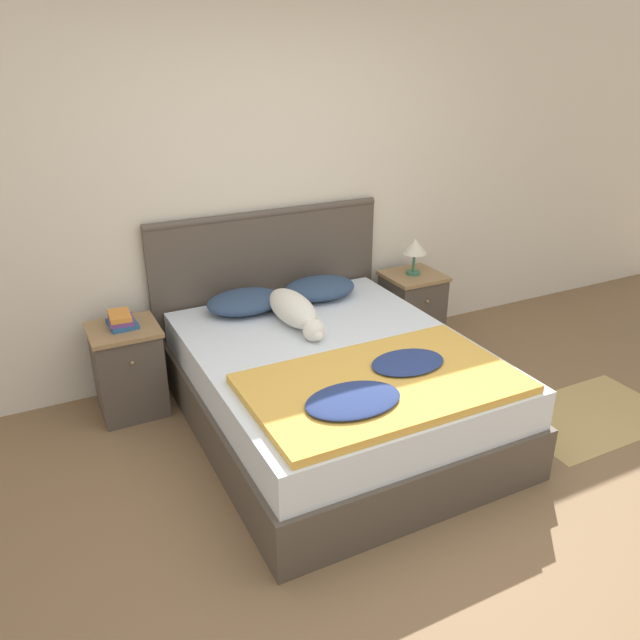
% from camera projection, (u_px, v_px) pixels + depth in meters
% --- Properties ---
extents(ground_plane, '(16.00, 16.00, 0.00)m').
position_uv_depth(ground_plane, '(423.00, 533.00, 3.08)').
color(ground_plane, brown).
extents(wall_back, '(9.00, 0.06, 2.55)m').
position_uv_depth(wall_back, '(255.00, 192.00, 4.30)').
color(wall_back, beige).
rests_on(wall_back, ground_plane).
extents(bed, '(1.64, 2.01, 0.56)m').
position_uv_depth(bed, '(335.00, 389.00, 3.83)').
color(bed, '#4C4238').
rests_on(bed, ground_plane).
extents(headboard, '(1.72, 0.06, 1.17)m').
position_uv_depth(headboard, '(269.00, 286.00, 4.54)').
color(headboard, '#4C4238').
rests_on(headboard, ground_plane).
extents(nightstand_left, '(0.43, 0.41, 0.60)m').
position_uv_depth(nightstand_left, '(129.00, 370.00, 4.00)').
color(nightstand_left, '#4C4238').
rests_on(nightstand_left, ground_plane).
extents(nightstand_right, '(0.43, 0.41, 0.60)m').
position_uv_depth(nightstand_right, '(411.00, 310.00, 4.90)').
color(nightstand_right, '#4C4238').
rests_on(nightstand_right, ground_plane).
extents(pillow_left, '(0.52, 0.38, 0.14)m').
position_uv_depth(pillow_left, '(245.00, 302.00, 4.20)').
color(pillow_left, navy).
rests_on(pillow_left, bed).
extents(pillow_right, '(0.52, 0.38, 0.14)m').
position_uv_depth(pillow_right, '(320.00, 288.00, 4.43)').
color(pillow_right, navy).
rests_on(pillow_right, bed).
extents(quilt, '(1.43, 0.85, 0.08)m').
position_uv_depth(quilt, '(381.00, 384.00, 3.26)').
color(quilt, gold).
rests_on(quilt, bed).
extents(dog, '(0.23, 0.77, 0.20)m').
position_uv_depth(dog, '(294.00, 310.00, 4.00)').
color(dog, silver).
rests_on(dog, bed).
extents(book_stack, '(0.18, 0.21, 0.09)m').
position_uv_depth(book_stack, '(121.00, 320.00, 3.88)').
color(book_stack, '#285689').
rests_on(book_stack, nightstand_left).
extents(table_lamp, '(0.19, 0.19, 0.28)m').
position_uv_depth(table_lamp, '(415.00, 248.00, 4.70)').
color(table_lamp, '#336B4C').
rests_on(table_lamp, nightstand_right).
extents(rug, '(1.07, 0.67, 0.00)m').
position_uv_depth(rug, '(589.00, 415.00, 4.05)').
color(rug, tan).
rests_on(rug, ground_plane).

